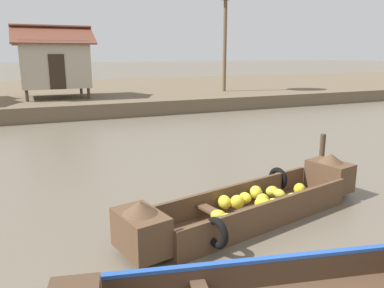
% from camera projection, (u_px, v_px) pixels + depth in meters
% --- Properties ---
extents(ground_plane, '(300.00, 300.00, 0.00)m').
position_uv_depth(ground_plane, '(116.00, 153.00, 12.55)').
color(ground_plane, '#665B4C').
extents(riverbank_strip, '(160.00, 20.00, 0.76)m').
position_uv_depth(riverbank_strip, '(65.00, 94.00, 27.49)').
color(riverbank_strip, brown).
rests_on(riverbank_strip, ground).
extents(banana_boat, '(5.59, 2.42, 0.96)m').
position_uv_depth(banana_boat, '(253.00, 203.00, 7.44)').
color(banana_boat, brown).
rests_on(banana_boat, ground).
extents(stilt_house_right, '(4.22, 3.86, 3.95)m').
position_uv_depth(stilt_house_right, '(54.00, 63.00, 21.28)').
color(stilt_house_right, '#4C3826').
rests_on(stilt_house_right, riverbank_strip).
extents(mooring_post, '(0.14, 0.14, 1.10)m').
position_uv_depth(mooring_post, '(322.00, 154.00, 10.28)').
color(mooring_post, '#423323').
rests_on(mooring_post, ground).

